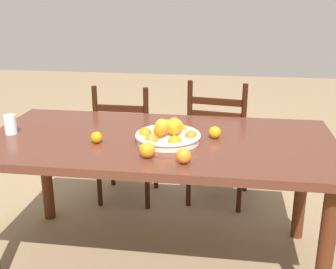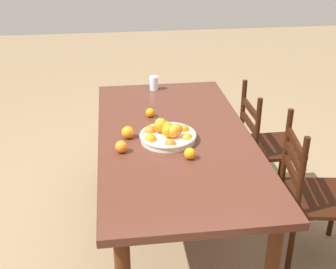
% 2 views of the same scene
% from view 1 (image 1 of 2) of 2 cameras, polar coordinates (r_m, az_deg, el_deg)
% --- Properties ---
extents(ground_plane, '(12.00, 12.00, 0.00)m').
position_cam_1_polar(ground_plane, '(2.67, -1.15, -16.19)').
color(ground_plane, '#8E7554').
extents(dining_table, '(1.90, 0.95, 0.76)m').
position_cam_1_polar(dining_table, '(2.35, -1.26, -2.51)').
color(dining_table, '#552B1F').
rests_on(dining_table, ground).
extents(chair_near_window, '(0.49, 0.49, 0.95)m').
position_cam_1_polar(chair_near_window, '(3.15, 6.76, -1.38)').
color(chair_near_window, black).
rests_on(chair_near_window, ground).
extents(chair_by_cabinet, '(0.42, 0.42, 0.91)m').
position_cam_1_polar(chair_by_cabinet, '(3.18, -5.56, -1.46)').
color(chair_by_cabinet, black).
rests_on(chair_by_cabinet, ground).
extents(fruit_bowl, '(0.35, 0.35, 0.14)m').
position_cam_1_polar(fruit_bowl, '(2.25, -0.03, -0.02)').
color(fruit_bowl, white).
rests_on(fruit_bowl, dining_table).
extents(orange_loose_0, '(0.07, 0.07, 0.07)m').
position_cam_1_polar(orange_loose_0, '(1.97, 2.10, -2.89)').
color(orange_loose_0, orange).
rests_on(orange_loose_0, dining_table).
extents(orange_loose_1, '(0.07, 0.07, 0.07)m').
position_cam_1_polar(orange_loose_1, '(2.32, 6.29, 0.28)').
color(orange_loose_1, orange).
rests_on(orange_loose_1, dining_table).
extents(orange_loose_2, '(0.08, 0.08, 0.08)m').
position_cam_1_polar(orange_loose_2, '(2.03, -2.80, -2.08)').
color(orange_loose_2, orange).
rests_on(orange_loose_2, dining_table).
extents(orange_loose_3, '(0.06, 0.06, 0.06)m').
position_cam_1_polar(orange_loose_3, '(2.26, -9.54, -0.39)').
color(orange_loose_3, orange).
rests_on(orange_loose_3, dining_table).
extents(drinking_glass, '(0.07, 0.07, 0.11)m').
position_cam_1_polar(drinking_glass, '(2.53, -20.34, 1.26)').
color(drinking_glass, silver).
rests_on(drinking_glass, dining_table).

